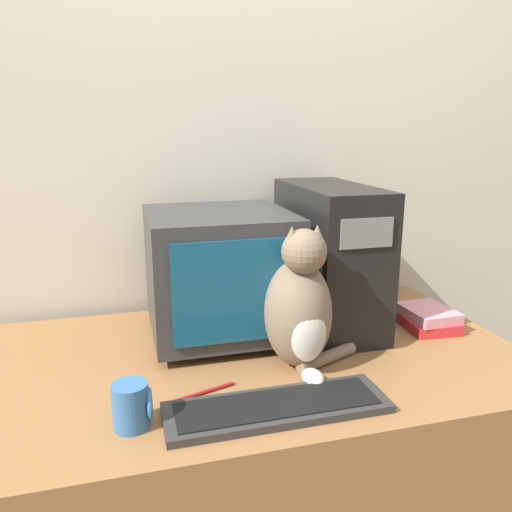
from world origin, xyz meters
TOP-DOWN VIEW (x-y plane):
  - wall_back at (0.00, 0.90)m, footprint 7.00×0.05m
  - desk at (0.00, 0.42)m, footprint 1.50×0.84m
  - crt_monitor at (-0.05, 0.58)m, footprint 0.41×0.42m
  - computer_tower at (0.29, 0.58)m, footprint 0.21×0.48m
  - keyboard at (-0.02, 0.13)m, footprint 0.50×0.15m
  - cat at (0.10, 0.32)m, footprint 0.26×0.25m
  - book_stack at (0.58, 0.47)m, footprint 0.16×0.21m
  - pen at (-0.16, 0.25)m, footprint 0.15×0.06m
  - mug at (-0.32, 0.15)m, footprint 0.08×0.08m

SIDE VIEW (x-z plane):
  - desk at x=0.00m, z-range 0.00..0.77m
  - pen at x=-0.16m, z-range 0.77..0.78m
  - keyboard at x=-0.02m, z-range 0.77..0.79m
  - book_stack at x=0.58m, z-range 0.77..0.83m
  - mug at x=-0.32m, z-range 0.77..0.87m
  - cat at x=0.10m, z-range 0.74..1.12m
  - crt_monitor at x=-0.05m, z-range 0.78..1.15m
  - computer_tower at x=0.29m, z-range 0.77..1.21m
  - wall_back at x=0.00m, z-range 0.00..2.50m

